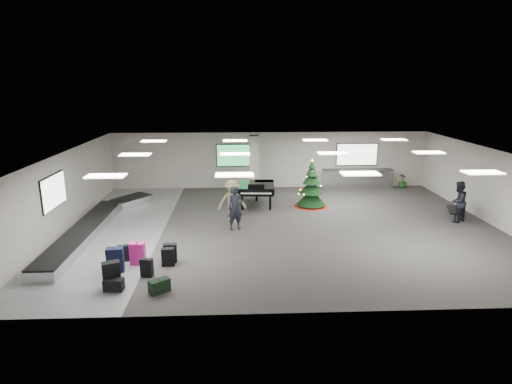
{
  "coord_description": "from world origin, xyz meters",
  "views": [
    {
      "loc": [
        -1.91,
        -17.16,
        5.98
      ],
      "look_at": [
        -1.1,
        1.0,
        1.27
      ],
      "focal_mm": 30.0,
      "sensor_mm": 36.0,
      "label": 1
    }
  ],
  "objects_px": {
    "baggage_carousel": "(95,225)",
    "traveler_b": "(232,201)",
    "service_counter": "(357,178)",
    "potted_plant_right": "(403,181)",
    "bench": "(456,207)",
    "traveler_a": "(235,208)",
    "christmas_tree": "(311,190)",
    "grand_piano": "(256,188)",
    "pink_suitcase": "(138,254)",
    "potted_plant_left": "(314,183)",
    "traveler_bench": "(458,202)"
  },
  "relations": [
    {
      "from": "baggage_carousel",
      "to": "traveler_b",
      "type": "xyz_separation_m",
      "value": [
        5.69,
        0.73,
        0.74
      ]
    },
    {
      "from": "christmas_tree",
      "to": "potted_plant_left",
      "type": "distance_m",
      "value": 3.01
    },
    {
      "from": "grand_piano",
      "to": "bench",
      "type": "height_order",
      "value": "grand_piano"
    },
    {
      "from": "service_counter",
      "to": "christmas_tree",
      "type": "xyz_separation_m",
      "value": [
        -3.29,
        -3.64,
        0.28
      ]
    },
    {
      "from": "christmas_tree",
      "to": "traveler_b",
      "type": "bearing_deg",
      "value": -148.47
    },
    {
      "from": "grand_piano",
      "to": "traveler_b",
      "type": "height_order",
      "value": "traveler_b"
    },
    {
      "from": "service_counter",
      "to": "traveler_bench",
      "type": "distance_m",
      "value": 6.88
    },
    {
      "from": "service_counter",
      "to": "bench",
      "type": "bearing_deg",
      "value": -63.67
    },
    {
      "from": "traveler_bench",
      "to": "potted_plant_left",
      "type": "distance_m",
      "value": 7.74
    },
    {
      "from": "potted_plant_right",
      "to": "bench",
      "type": "bearing_deg",
      "value": -87.52
    },
    {
      "from": "traveler_bench",
      "to": "christmas_tree",
      "type": "bearing_deg",
      "value": -57.86
    },
    {
      "from": "traveler_b",
      "to": "christmas_tree",
      "type": "bearing_deg",
      "value": 26.83
    },
    {
      "from": "traveler_b",
      "to": "potted_plant_right",
      "type": "distance_m",
      "value": 11.43
    },
    {
      "from": "service_counter",
      "to": "potted_plant_right",
      "type": "bearing_deg",
      "value": -3.24
    },
    {
      "from": "pink_suitcase",
      "to": "grand_piano",
      "type": "distance_m",
      "value": 8.12
    },
    {
      "from": "bench",
      "to": "potted_plant_right",
      "type": "xyz_separation_m",
      "value": [
        -0.25,
        5.7,
        -0.09
      ]
    },
    {
      "from": "bench",
      "to": "traveler_b",
      "type": "relative_size",
      "value": 0.79
    },
    {
      "from": "service_counter",
      "to": "grand_piano",
      "type": "relative_size",
      "value": 1.76
    },
    {
      "from": "pink_suitcase",
      "to": "christmas_tree",
      "type": "height_order",
      "value": "christmas_tree"
    },
    {
      "from": "service_counter",
      "to": "potted_plant_right",
      "type": "distance_m",
      "value": 2.66
    },
    {
      "from": "grand_piano",
      "to": "service_counter",
      "type": "bearing_deg",
      "value": 33.21
    },
    {
      "from": "traveler_bench",
      "to": "traveler_a",
      "type": "bearing_deg",
      "value": -30.06
    },
    {
      "from": "pink_suitcase",
      "to": "potted_plant_left",
      "type": "bearing_deg",
      "value": 55.46
    },
    {
      "from": "grand_piano",
      "to": "traveler_bench",
      "type": "bearing_deg",
      "value": -15.13
    },
    {
      "from": "christmas_tree",
      "to": "traveler_bench",
      "type": "distance_m",
      "value": 6.54
    },
    {
      "from": "traveler_bench",
      "to": "pink_suitcase",
      "type": "bearing_deg",
      "value": -16.56
    },
    {
      "from": "baggage_carousel",
      "to": "pink_suitcase",
      "type": "height_order",
      "value": "pink_suitcase"
    },
    {
      "from": "pink_suitcase",
      "to": "grand_piano",
      "type": "bearing_deg",
      "value": 61.98
    },
    {
      "from": "grand_piano",
      "to": "potted_plant_right",
      "type": "relative_size",
      "value": 2.78
    },
    {
      "from": "bench",
      "to": "potted_plant_left",
      "type": "bearing_deg",
      "value": 157.03
    },
    {
      "from": "service_counter",
      "to": "pink_suitcase",
      "type": "relative_size",
      "value": 5.14
    },
    {
      "from": "service_counter",
      "to": "potted_plant_left",
      "type": "xyz_separation_m",
      "value": [
        -2.64,
        -0.72,
        -0.1
      ]
    },
    {
      "from": "bench",
      "to": "traveler_a",
      "type": "bearing_deg",
      "value": -153.95
    },
    {
      "from": "baggage_carousel",
      "to": "pink_suitcase",
      "type": "xyz_separation_m",
      "value": [
        2.55,
        -3.56,
        0.17
      ]
    },
    {
      "from": "service_counter",
      "to": "grand_piano",
      "type": "height_order",
      "value": "grand_piano"
    },
    {
      "from": "christmas_tree",
      "to": "grand_piano",
      "type": "xyz_separation_m",
      "value": [
        -2.69,
        0.21,
        0.08
      ]
    },
    {
      "from": "christmas_tree",
      "to": "grand_piano",
      "type": "distance_m",
      "value": 2.7
    },
    {
      "from": "grand_piano",
      "to": "traveler_a",
      "type": "bearing_deg",
      "value": -103.03
    },
    {
      "from": "traveler_bench",
      "to": "potted_plant_left",
      "type": "relative_size",
      "value": 2.02
    },
    {
      "from": "christmas_tree",
      "to": "bench",
      "type": "bearing_deg",
      "value": -19.68
    },
    {
      "from": "bench",
      "to": "christmas_tree",
      "type": "bearing_deg",
      "value": -179.82
    },
    {
      "from": "service_counter",
      "to": "potted_plant_left",
      "type": "height_order",
      "value": "service_counter"
    },
    {
      "from": "pink_suitcase",
      "to": "grand_piano",
      "type": "relative_size",
      "value": 0.34
    },
    {
      "from": "bench",
      "to": "traveler_a",
      "type": "height_order",
      "value": "traveler_a"
    },
    {
      "from": "potted_plant_right",
      "to": "baggage_carousel",
      "type": "bearing_deg",
      "value": -156.97
    },
    {
      "from": "baggage_carousel",
      "to": "traveler_a",
      "type": "bearing_deg",
      "value": -1.87
    },
    {
      "from": "service_counter",
      "to": "bench",
      "type": "distance_m",
      "value": 6.53
    },
    {
      "from": "baggage_carousel",
      "to": "bench",
      "type": "relative_size",
      "value": 6.48
    },
    {
      "from": "bench",
      "to": "traveler_b",
      "type": "height_order",
      "value": "traveler_b"
    },
    {
      "from": "pink_suitcase",
      "to": "christmas_tree",
      "type": "xyz_separation_m",
      "value": [
        7.0,
        6.66,
        0.44
      ]
    }
  ]
}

